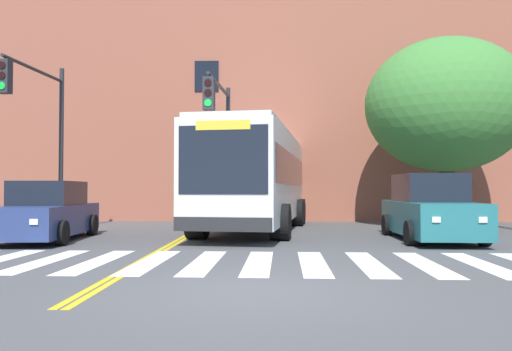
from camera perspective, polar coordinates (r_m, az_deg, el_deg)
The scene contains 12 objects.
ground_plane at distance 7.41m, azimuth -0.34°, elevation -13.14°, with size 120.00×120.00×0.00m, color #4C4C4F.
crosswalk at distance 10.24m, azimuth -2.83°, elevation -9.88°, with size 12.70×3.78×0.01m.
lane_line_yellow_inner at distance 24.29m, azimuth -4.80°, elevation -5.03°, with size 0.12×36.00×0.01m, color gold.
lane_line_yellow_outer at distance 24.28m, azimuth -4.42°, elevation -5.04°, with size 0.12×36.00×0.01m, color gold.
city_bus at distance 17.89m, azimuth 0.04°, elevation -0.24°, with size 4.05×10.92×3.51m.
car_navy_near_lane at distance 15.76m, azimuth -22.73°, elevation -3.98°, with size 2.32×4.85×1.71m.
car_teal_far_lane at distance 15.40m, azimuth 19.24°, elevation -3.77°, with size 2.20×4.86×1.92m.
car_white_behind_bus at distance 26.07m, azimuth 0.74°, elevation -2.47°, with size 2.53×5.01×2.23m.
traffic_light_far_corner at distance 18.25m, azimuth -23.41°, elevation 6.29°, with size 0.50×3.71×5.87m.
traffic_light_overhead at distance 17.12m, azimuth -4.07°, elevation 5.64°, with size 0.54×3.84×5.26m.
street_tree_curbside_large at distance 20.48m, azimuth 20.92°, elevation 7.45°, with size 7.31×6.85×7.21m.
building_facade at distance 26.31m, azimuth 6.95°, elevation 9.02°, with size 40.00×6.22×12.59m.
Camera 1 is at (0.24, -7.26, 1.49)m, focal length 35.00 mm.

